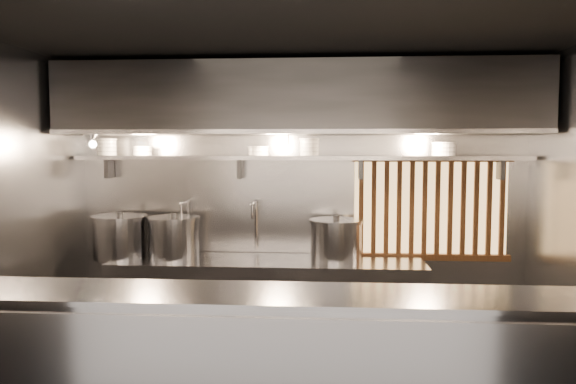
# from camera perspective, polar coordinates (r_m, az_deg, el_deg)

# --- Properties ---
(ceiling) EXTENTS (4.50, 4.50, 0.00)m
(ceiling) POSITION_cam_1_polar(r_m,az_deg,el_deg) (4.27, 0.24, 15.61)
(ceiling) COLOR black
(ceiling) RESTS_ON wall_back
(wall_back) EXTENTS (4.50, 0.00, 4.50)m
(wall_back) POSITION_cam_1_polar(r_m,az_deg,el_deg) (5.71, 1.26, -1.29)
(wall_back) COLOR gray
(wall_back) RESTS_ON floor
(wall_left) EXTENTS (0.00, 3.00, 3.00)m
(wall_left) POSITION_cam_1_polar(r_m,az_deg,el_deg) (4.92, -26.94, -2.73)
(wall_left) COLOR gray
(wall_left) RESTS_ON floor
(cooking_bench) EXTENTS (3.00, 0.70, 0.90)m
(cooking_bench) POSITION_cam_1_polar(r_m,az_deg,el_deg) (5.56, -2.11, -11.45)
(cooking_bench) COLOR #9A9A9F
(cooking_bench) RESTS_ON floor
(bowl_shelf) EXTENTS (4.40, 0.34, 0.04)m
(bowl_shelf) POSITION_cam_1_polar(r_m,az_deg,el_deg) (5.51, 1.17, 3.50)
(bowl_shelf) COLOR #9A9A9F
(bowl_shelf) RESTS_ON wall_back
(exhaust_hood) EXTENTS (4.40, 0.81, 0.65)m
(exhaust_hood) POSITION_cam_1_polar(r_m,az_deg,el_deg) (5.30, 1.06, 9.34)
(exhaust_hood) COLOR #2D2D30
(exhaust_hood) RESTS_ON ceiling
(wood_screen) EXTENTS (1.56, 0.09, 1.04)m
(wood_screen) POSITION_cam_1_polar(r_m,az_deg,el_deg) (5.75, 14.28, -1.59)
(wood_screen) COLOR #FFC472
(wood_screen) RESTS_ON wall_back
(faucet_left) EXTENTS (0.04, 0.30, 0.50)m
(faucet_left) POSITION_cam_1_polar(r_m,az_deg,el_deg) (5.77, -10.31, -2.24)
(faucet_left) COLOR silver
(faucet_left) RESTS_ON wall_back
(faucet_right) EXTENTS (0.04, 0.30, 0.50)m
(faucet_right) POSITION_cam_1_polar(r_m,az_deg,el_deg) (5.63, -3.39, -2.33)
(faucet_right) COLOR silver
(faucet_right) RESTS_ON wall_back
(heat_lamp) EXTENTS (0.25, 0.35, 0.20)m
(heat_lamp) POSITION_cam_1_polar(r_m,az_deg,el_deg) (5.48, -19.41, 5.19)
(heat_lamp) COLOR #9A9A9F
(heat_lamp) RESTS_ON exhaust_hood
(pendant_bulb) EXTENTS (0.09, 0.09, 0.19)m
(pendant_bulb) POSITION_cam_1_polar(r_m,az_deg,el_deg) (5.39, 0.04, 4.34)
(pendant_bulb) COLOR #2D2D30
(pendant_bulb) RESTS_ON exhaust_hood
(stock_pot_left) EXTENTS (0.66, 0.66, 0.46)m
(stock_pot_left) POSITION_cam_1_polar(r_m,az_deg,el_deg) (5.76, -16.67, -4.35)
(stock_pot_left) COLOR #9A9A9F
(stock_pot_left) RESTS_ON cooking_bench
(stock_pot_mid) EXTENTS (0.51, 0.51, 0.45)m
(stock_pot_mid) POSITION_cam_1_polar(r_m,az_deg,el_deg) (5.58, -11.51, -4.55)
(stock_pot_mid) COLOR #9A9A9F
(stock_pot_mid) RESTS_ON cooking_bench
(stock_pot_right) EXTENTS (0.56, 0.56, 0.43)m
(stock_pot_right) POSITION_cam_1_polar(r_m,az_deg,el_deg) (5.43, 4.93, -4.83)
(stock_pot_right) COLOR #9A9A9F
(stock_pot_right) RESTS_ON cooking_bench
(bowl_stack_0) EXTENTS (0.21, 0.21, 0.17)m
(bowl_stack_0) POSITION_cam_1_polar(r_m,az_deg,el_deg) (5.93, -17.95, 4.37)
(bowl_stack_0) COLOR silver
(bowl_stack_0) RESTS_ON bowl_shelf
(bowl_stack_1) EXTENTS (0.20, 0.20, 0.09)m
(bowl_stack_1) POSITION_cam_1_polar(r_m,az_deg,el_deg) (5.80, -14.58, 4.07)
(bowl_stack_1) COLOR silver
(bowl_stack_1) RESTS_ON bowl_shelf
(bowl_stack_2) EXTENTS (0.22, 0.22, 0.09)m
(bowl_stack_2) POSITION_cam_1_polar(r_m,az_deg,el_deg) (5.54, -3.04, 4.19)
(bowl_stack_2) COLOR silver
(bowl_stack_2) RESTS_ON bowl_shelf
(bowl_stack_3) EXTENTS (0.20, 0.20, 0.17)m
(bowl_stack_3) POSITION_cam_1_polar(r_m,az_deg,el_deg) (5.50, 2.19, 4.59)
(bowl_stack_3) COLOR silver
(bowl_stack_3) RESTS_ON bowl_shelf
(bowl_stack_4) EXTENTS (0.24, 0.24, 0.13)m
(bowl_stack_4) POSITION_cam_1_polar(r_m,az_deg,el_deg) (5.61, 15.52, 4.23)
(bowl_stack_4) COLOR silver
(bowl_stack_4) RESTS_ON bowl_shelf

